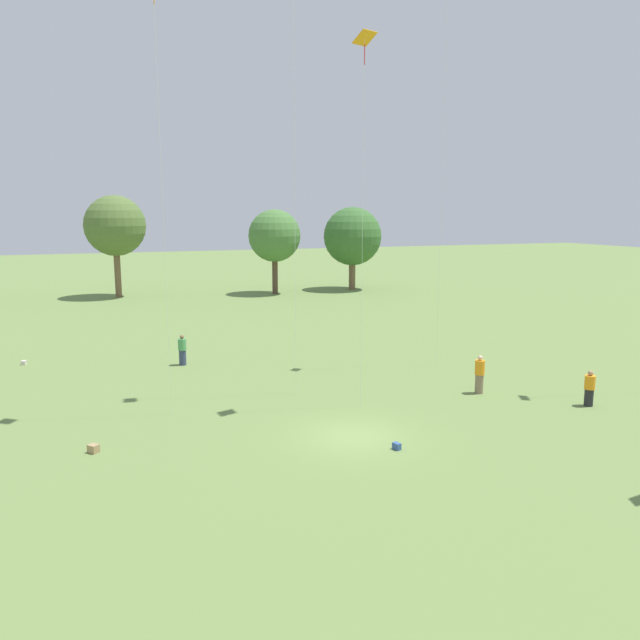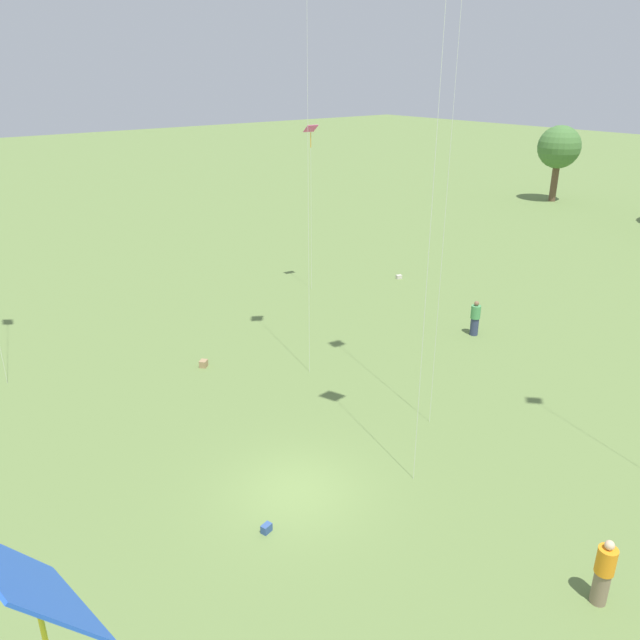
% 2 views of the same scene
% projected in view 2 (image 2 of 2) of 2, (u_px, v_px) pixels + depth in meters
% --- Properties ---
extents(ground_plane, '(240.00, 240.00, 0.00)m').
position_uv_depth(ground_plane, '(297.00, 491.00, 19.58)').
color(ground_plane, olive).
extents(tree_0, '(4.05, 4.05, 7.26)m').
position_uv_depth(tree_0, '(559.00, 148.00, 60.10)').
color(tree_0, brown).
rests_on(tree_0, ground_plane).
extents(person_1, '(0.57, 0.57, 1.78)m').
position_uv_depth(person_1, '(475.00, 318.00, 30.71)').
color(person_1, '#333D5B').
rests_on(person_1, ground_plane).
extents(person_2, '(0.50, 0.50, 1.90)m').
position_uv_depth(person_2, '(604.00, 572.00, 15.19)').
color(person_2, '#847056').
rests_on(person_2, ground_plane).
extents(kite_0, '(1.02, 0.70, 9.70)m').
position_uv_depth(kite_0, '(41.00, 619.00, 4.09)').
color(kite_0, blue).
rests_on(kite_0, ground_plane).
extents(kite_2, '(0.65, 0.74, 9.46)m').
position_uv_depth(kite_2, '(311.00, 138.00, 34.21)').
color(kite_2, '#E54C99').
rests_on(kite_2, ground_plane).
extents(picnic_bag_0, '(0.46, 0.47, 0.31)m').
position_uv_depth(picnic_bag_0, '(204.00, 364.00, 27.66)').
color(picnic_bag_0, '#A58459').
rests_on(picnic_bag_0, ground_plane).
extents(picnic_bag_1, '(0.32, 0.39, 0.24)m').
position_uv_depth(picnic_bag_1, '(399.00, 277.00, 39.22)').
color(picnic_bag_1, beige).
rests_on(picnic_bag_1, ground_plane).
extents(picnic_bag_2, '(0.28, 0.35, 0.26)m').
position_uv_depth(picnic_bag_2, '(266.00, 528.00, 17.82)').
color(picnic_bag_2, '#33518C').
rests_on(picnic_bag_2, ground_plane).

